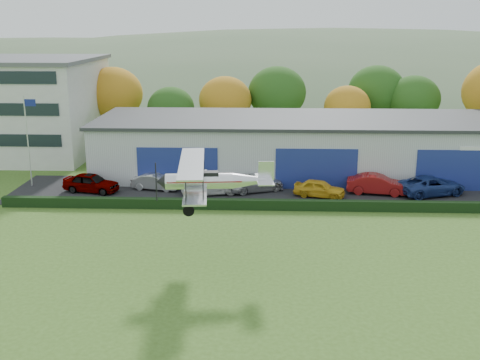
{
  "coord_description": "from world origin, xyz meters",
  "views": [
    {
      "loc": [
        0.39,
        -26.32,
        13.99
      ],
      "look_at": [
        -1.07,
        9.82,
        4.1
      ],
      "focal_mm": 43.19,
      "sensor_mm": 36.0,
      "label": 1
    }
  ],
  "objects_px": {
    "flagpole": "(28,133)",
    "car_5": "(377,184)",
    "office_block": "(2,106)",
    "biplane": "(209,179)",
    "car_0": "(91,183)",
    "car_1": "(156,182)",
    "car_4": "(320,188)",
    "hangar": "(311,145)",
    "car_3": "(255,183)",
    "car_2": "(211,185)",
    "car_6": "(431,186)"
  },
  "relations": [
    {
      "from": "flagpole",
      "to": "car_0",
      "type": "xyz_separation_m",
      "value": [
        5.71,
        -1.68,
        -3.93
      ]
    },
    {
      "from": "office_block",
      "to": "flagpole",
      "type": "distance_m",
      "value": 15.33
    },
    {
      "from": "office_block",
      "to": "car_2",
      "type": "xyz_separation_m",
      "value": [
        24.07,
        -14.73,
        -4.44
      ]
    },
    {
      "from": "car_1",
      "to": "car_6",
      "type": "xyz_separation_m",
      "value": [
        23.3,
        -0.67,
        0.12
      ]
    },
    {
      "from": "office_block",
      "to": "car_0",
      "type": "height_order",
      "value": "office_block"
    },
    {
      "from": "office_block",
      "to": "biplane",
      "type": "height_order",
      "value": "office_block"
    },
    {
      "from": "office_block",
      "to": "car_3",
      "type": "xyz_separation_m",
      "value": [
        27.74,
        -13.92,
        -4.43
      ]
    },
    {
      "from": "car_6",
      "to": "car_0",
      "type": "bearing_deg",
      "value": 70.78
    },
    {
      "from": "car_2",
      "to": "biplane",
      "type": "bearing_deg",
      "value": 171.12
    },
    {
      "from": "car_1",
      "to": "car_0",
      "type": "bearing_deg",
      "value": 110.79
    },
    {
      "from": "car_4",
      "to": "car_5",
      "type": "height_order",
      "value": "car_5"
    },
    {
      "from": "office_block",
      "to": "car_5",
      "type": "relative_size",
      "value": 4.1
    },
    {
      "from": "car_2",
      "to": "car_6",
      "type": "bearing_deg",
      "value": -102.89
    },
    {
      "from": "car_1",
      "to": "car_4",
      "type": "relative_size",
      "value": 0.98
    },
    {
      "from": "hangar",
      "to": "biplane",
      "type": "xyz_separation_m",
      "value": [
        -7.67,
        -22.25,
        2.58
      ]
    },
    {
      "from": "biplane",
      "to": "car_3",
      "type": "bearing_deg",
      "value": 75.68
    },
    {
      "from": "flagpole",
      "to": "car_2",
      "type": "bearing_deg",
      "value": -6.18
    },
    {
      "from": "office_block",
      "to": "car_3",
      "type": "distance_m",
      "value": 31.36
    },
    {
      "from": "car_2",
      "to": "car_3",
      "type": "xyz_separation_m",
      "value": [
        3.68,
        0.81,
        0.01
      ]
    },
    {
      "from": "flagpole",
      "to": "car_5",
      "type": "distance_m",
      "value": 30.19
    },
    {
      "from": "car_3",
      "to": "car_5",
      "type": "bearing_deg",
      "value": -116.11
    },
    {
      "from": "car_0",
      "to": "car_6",
      "type": "xyz_separation_m",
      "value": [
        28.67,
        0.26,
        -0.01
      ]
    },
    {
      "from": "car_1",
      "to": "biplane",
      "type": "relative_size",
      "value": 0.53
    },
    {
      "from": "office_block",
      "to": "biplane",
      "type": "xyz_separation_m",
      "value": [
        25.33,
        -29.27,
        0.02
      ]
    },
    {
      "from": "car_0",
      "to": "car_4",
      "type": "height_order",
      "value": "car_0"
    },
    {
      "from": "office_block",
      "to": "car_5",
      "type": "distance_m",
      "value": 40.86
    },
    {
      "from": "flagpole",
      "to": "car_4",
      "type": "xyz_separation_m",
      "value": [
        25.0,
        -2.36,
        -4.02
      ]
    },
    {
      "from": "car_4",
      "to": "biplane",
      "type": "distance_m",
      "value": 16.55
    },
    {
      "from": "car_0",
      "to": "car_4",
      "type": "bearing_deg",
      "value": -79.44
    },
    {
      "from": "hangar",
      "to": "car_6",
      "type": "relative_size",
      "value": 7.08
    },
    {
      "from": "car_5",
      "to": "biplane",
      "type": "bearing_deg",
      "value": 149.83
    },
    {
      "from": "car_4",
      "to": "car_6",
      "type": "height_order",
      "value": "car_6"
    },
    {
      "from": "car_0",
      "to": "biplane",
      "type": "relative_size",
      "value": 0.6
    },
    {
      "from": "car_1",
      "to": "biplane",
      "type": "distance_m",
      "value": 17.28
    },
    {
      "from": "car_0",
      "to": "car_6",
      "type": "distance_m",
      "value": 28.67
    },
    {
      "from": "car_1",
      "to": "car_5",
      "type": "height_order",
      "value": "car_5"
    },
    {
      "from": "car_2",
      "to": "car_4",
      "type": "bearing_deg",
      "value": -107.86
    },
    {
      "from": "hangar",
      "to": "flagpole",
      "type": "bearing_deg",
      "value": -166.49
    },
    {
      "from": "hangar",
      "to": "car_0",
      "type": "distance_m",
      "value": 20.73
    },
    {
      "from": "car_2",
      "to": "car_5",
      "type": "height_order",
      "value": "car_5"
    },
    {
      "from": "biplane",
      "to": "car_5",
      "type": "bearing_deg",
      "value": 44.33
    },
    {
      "from": "office_block",
      "to": "car_1",
      "type": "xyz_separation_m",
      "value": [
        19.2,
        -13.75,
        -4.48
      ]
    },
    {
      "from": "car_1",
      "to": "biplane",
      "type": "bearing_deg",
      "value": -147.49
    },
    {
      "from": "car_3",
      "to": "car_6",
      "type": "xyz_separation_m",
      "value": [
        14.75,
        -0.5,
        0.06
      ]
    },
    {
      "from": "flagpole",
      "to": "car_5",
      "type": "relative_size",
      "value": 1.59
    },
    {
      "from": "office_block",
      "to": "car_4",
      "type": "height_order",
      "value": "office_block"
    },
    {
      "from": "car_3",
      "to": "car_5",
      "type": "relative_size",
      "value": 1.01
    },
    {
      "from": "car_3",
      "to": "car_4",
      "type": "distance_m",
      "value": 5.56
    },
    {
      "from": "car_1",
      "to": "biplane",
      "type": "xyz_separation_m",
      "value": [
        6.13,
        -15.52,
        4.51
      ]
    },
    {
      "from": "car_2",
      "to": "car_6",
      "type": "relative_size",
      "value": 0.91
    }
  ]
}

